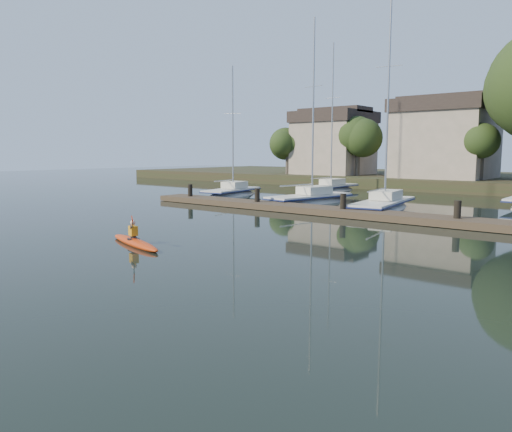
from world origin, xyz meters
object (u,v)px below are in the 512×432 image
Objects in this scene: sailboat_5 at (329,194)px; sailboat_2 at (383,213)px; dock at (396,217)px; kayak at (135,241)px; sailboat_0 at (232,198)px; sailboat_1 at (310,206)px.

sailboat_2 is at bearing -45.03° from sailboat_5.
dock is 18.22m from sailboat_5.
kayak reaches higher than dock.
kayak is 0.36× the size of sailboat_0.
sailboat_2 reaches higher than dock.
kayak is 16.30m from sailboat_2.
sailboat_1 is (-7.91, 4.18, -0.38)m from dock.
sailboat_0 is (-15.71, 5.04, -0.39)m from dock.
sailboat_0 is 7.85m from sailboat_1.
dock is at bearing -65.67° from sailboat_2.
sailboat_5 is (-9.69, 9.85, 0.01)m from sailboat_2.
sailboat_0 is at bearing 162.22° from dock.
sailboat_2 is at bearing 4.12° from sailboat_1.
kayak is 0.12× the size of dock.
sailboat_1 is at bearing 166.84° from sailboat_2.
sailboat_0 is 0.81× the size of sailboat_5.
sailboat_2 reaches higher than sailboat_5.
kayak is at bearing -67.62° from sailboat_0.
dock is (4.67, 12.39, 0.05)m from kayak.
kayak is 16.89m from sailboat_1.
sailboat_1 is at bearing 152.14° from dock.
dock is at bearing -47.84° from sailboat_5.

